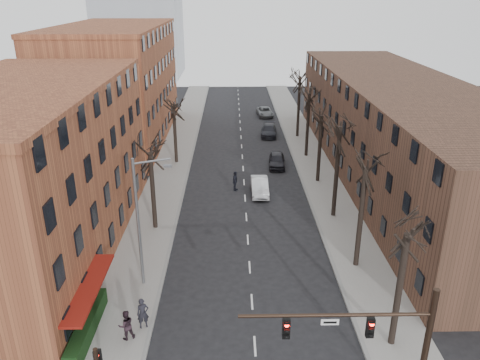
{
  "coord_description": "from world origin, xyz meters",
  "views": [
    {
      "loc": [
        -1.18,
        -16.58,
        18.32
      ],
      "look_at": [
        -0.57,
        18.75,
        4.0
      ],
      "focal_mm": 35.0,
      "sensor_mm": 36.0,
      "label": 1
    }
  ],
  "objects_px": {
    "parked_car_mid": "(269,130)",
    "pedestrian_a": "(143,313)",
    "parked_car_near": "(277,160)",
    "silver_sedan": "(260,186)"
  },
  "relations": [
    {
      "from": "parked_car_near",
      "to": "pedestrian_a",
      "type": "bearing_deg",
      "value": -106.71
    },
    {
      "from": "parked_car_mid",
      "to": "pedestrian_a",
      "type": "height_order",
      "value": "pedestrian_a"
    },
    {
      "from": "parked_car_near",
      "to": "parked_car_mid",
      "type": "xyz_separation_m",
      "value": [
        0.0,
        12.09,
        -0.03
      ]
    },
    {
      "from": "parked_car_mid",
      "to": "pedestrian_a",
      "type": "distance_m",
      "value": 40.46
    },
    {
      "from": "parked_car_near",
      "to": "parked_car_mid",
      "type": "bearing_deg",
      "value": 93.95
    },
    {
      "from": "pedestrian_a",
      "to": "parked_car_near",
      "type": "bearing_deg",
      "value": 48.61
    },
    {
      "from": "silver_sedan",
      "to": "parked_car_mid",
      "type": "distance_m",
      "value": 19.73
    },
    {
      "from": "pedestrian_a",
      "to": "parked_car_mid",
      "type": "bearing_deg",
      "value": 54.66
    },
    {
      "from": "silver_sedan",
      "to": "pedestrian_a",
      "type": "distance_m",
      "value": 21.07
    },
    {
      "from": "silver_sedan",
      "to": "parked_car_mid",
      "type": "height_order",
      "value": "silver_sedan"
    }
  ]
}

